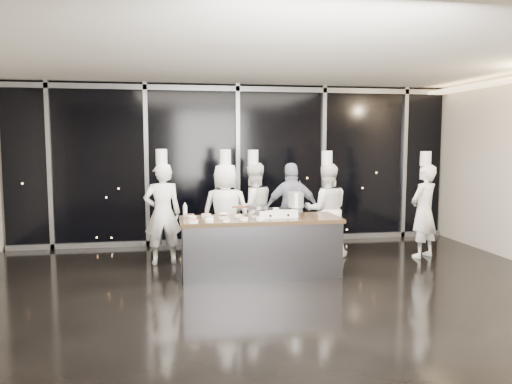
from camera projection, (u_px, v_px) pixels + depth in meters
ground at (272, 292)px, 6.89m from camera, size 9.00×9.00×0.00m
room_shell at (286, 128)px, 6.69m from camera, size 9.02×7.02×3.21m
window_wall at (238, 164)px, 10.09m from camera, size 8.90×0.11×3.20m
demo_counter at (260, 246)px, 7.73m from camera, size 2.46×0.86×0.90m
stove at (276, 213)px, 7.74m from camera, size 0.63×0.42×0.14m
frying_pan at (257, 207)px, 7.64m from camera, size 0.56×0.34×0.05m
stock_pot at (296, 200)px, 7.79m from camera, size 0.25×0.25×0.24m
prep_bowls at (220, 217)px, 7.53m from camera, size 1.15×0.75×0.05m
squeeze_bottle at (185, 210)px, 7.77m from camera, size 0.06×0.06×0.23m
chef_far_left at (163, 212)px, 8.39m from camera, size 0.67×0.49×1.94m
chef_left at (226, 211)px, 8.61m from camera, size 0.93×0.71×1.93m
chef_center at (253, 209)px, 8.98m from camera, size 0.96×0.83×1.91m
guest at (292, 210)px, 8.85m from camera, size 1.01×0.47×1.69m
chef_right at (326, 209)px, 8.97m from camera, size 0.89×0.73×1.90m
chef_side at (424, 210)px, 8.86m from camera, size 0.72×0.64×1.89m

